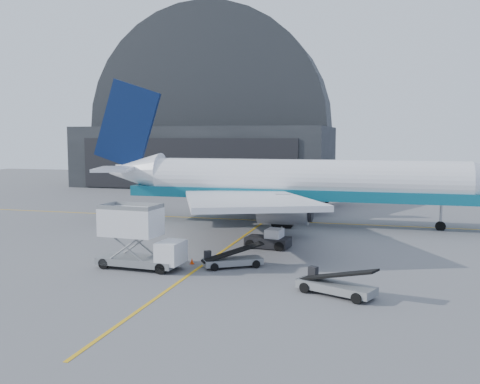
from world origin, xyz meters
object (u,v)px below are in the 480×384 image
(pushback_tug, at_px, (269,240))
(belt_loader_a, at_px, (232,260))
(airliner, at_px, (287,182))
(belt_loader_b, at_px, (335,285))
(catering_truck, at_px, (138,238))

(pushback_tug, distance_m, belt_loader_a, 7.99)
(airliner, relative_size, belt_loader_b, 9.15)
(belt_loader_a, bearing_deg, catering_truck, 165.17)
(belt_loader_b, bearing_deg, belt_loader_a, 171.23)
(airliner, distance_m, belt_loader_b, 28.33)
(airliner, height_order, belt_loader_b, airliner)
(pushback_tug, bearing_deg, catering_truck, -123.16)
(airliner, bearing_deg, belt_loader_b, -73.47)
(belt_loader_a, bearing_deg, airliner, 57.01)
(pushback_tug, bearing_deg, belt_loader_b, -55.32)
(belt_loader_a, bearing_deg, belt_loader_b, -63.77)
(pushback_tug, relative_size, belt_loader_a, 0.88)
(catering_truck, relative_size, pushback_tug, 1.67)
(airliner, height_order, pushback_tug, airliner)
(catering_truck, relative_size, belt_loader_a, 1.47)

